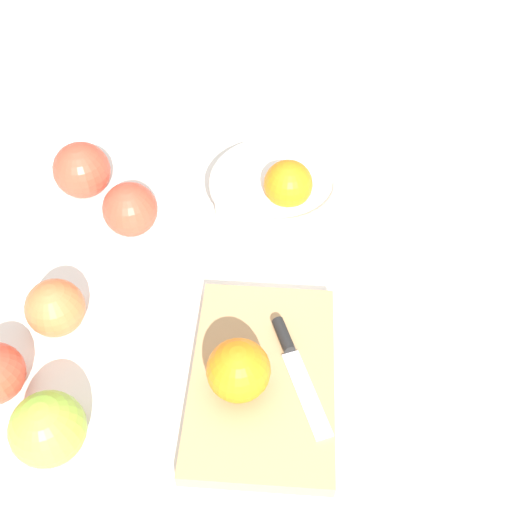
# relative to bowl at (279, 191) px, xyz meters

# --- Properties ---
(ground_plane) EXTENTS (2.40, 2.40, 0.00)m
(ground_plane) POSITION_rel_bowl_xyz_m (0.19, -0.09, -0.04)
(ground_plane) COLOR silver
(bowl) EXTENTS (0.19, 0.19, 0.10)m
(bowl) POSITION_rel_bowl_xyz_m (0.00, 0.00, 0.00)
(bowl) COLOR white
(bowl) RESTS_ON ground_plane
(cutting_board) EXTENTS (0.26, 0.17, 0.02)m
(cutting_board) POSITION_rel_bowl_xyz_m (0.29, 0.00, -0.03)
(cutting_board) COLOR tan
(cutting_board) RESTS_ON ground_plane
(orange_on_board) EXTENTS (0.07, 0.07, 0.07)m
(orange_on_board) POSITION_rel_bowl_xyz_m (0.30, -0.02, 0.02)
(orange_on_board) COLOR orange
(orange_on_board) RESTS_ON cutting_board
(knife) EXTENTS (0.15, 0.08, 0.01)m
(knife) POSITION_rel_bowl_xyz_m (0.27, 0.04, -0.01)
(knife) COLOR silver
(knife) RESTS_ON cutting_board
(apple_front_left) EXTENTS (0.08, 0.08, 0.08)m
(apple_front_left) POSITION_rel_bowl_xyz_m (-0.01, -0.29, 0.00)
(apple_front_left) COLOR #D6422D
(apple_front_left) RESTS_ON ground_plane
(apple_front_left_2) EXTENTS (0.08, 0.08, 0.08)m
(apple_front_left_2) POSITION_rel_bowl_xyz_m (0.06, -0.20, -0.00)
(apple_front_left_2) COLOR #D6422D
(apple_front_left_2) RESTS_ON ground_plane
(apple_front_right_2) EXTENTS (0.08, 0.08, 0.08)m
(apple_front_right_2) POSITION_rel_bowl_xyz_m (0.38, -0.21, 0.00)
(apple_front_right_2) COLOR #8EB738
(apple_front_right_2) RESTS_ON ground_plane
(apple_front_right_3) EXTENTS (0.07, 0.07, 0.07)m
(apple_front_right_3) POSITION_rel_bowl_xyz_m (0.23, -0.25, -0.00)
(apple_front_right_3) COLOR #CC6638
(apple_front_right_3) RESTS_ON ground_plane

